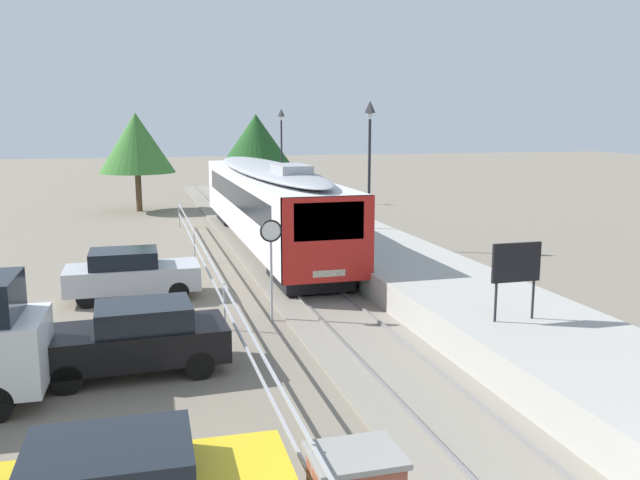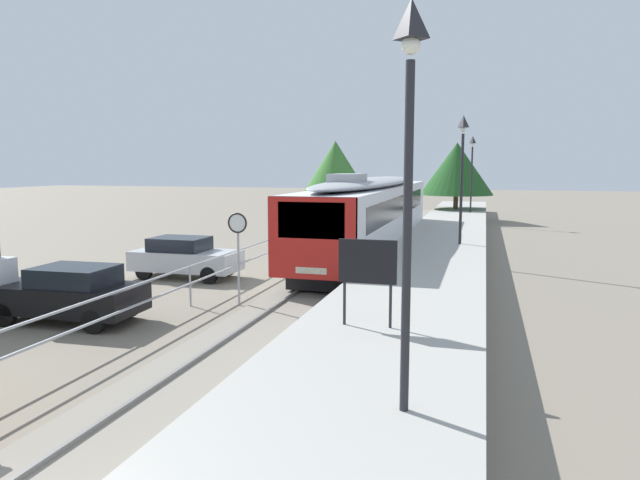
# 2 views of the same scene
# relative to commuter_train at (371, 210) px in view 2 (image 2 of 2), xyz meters

# --- Properties ---
(ground_plane) EXTENTS (160.00, 160.00, 0.00)m
(ground_plane) POSITION_rel_commuter_train_xyz_m (-3.00, -1.18, -2.15)
(ground_plane) COLOR slate
(track_rails) EXTENTS (3.20, 60.00, 0.14)m
(track_rails) POSITION_rel_commuter_train_xyz_m (0.00, -1.18, -2.11)
(track_rails) COLOR gray
(track_rails) RESTS_ON ground
(commuter_train) EXTENTS (2.82, 19.43, 3.74)m
(commuter_train) POSITION_rel_commuter_train_xyz_m (0.00, 0.00, 0.00)
(commuter_train) COLOR silver
(commuter_train) RESTS_ON track_rails
(station_platform) EXTENTS (3.90, 60.00, 0.90)m
(station_platform) POSITION_rel_commuter_train_xyz_m (3.25, -1.18, -1.70)
(station_platform) COLOR #A8A59E
(station_platform) RESTS_ON ground
(platform_lamp_near_end) EXTENTS (0.34, 0.34, 5.35)m
(platform_lamp_near_end) POSITION_rel_commuter_train_xyz_m (4.13, -18.95, 2.48)
(platform_lamp_near_end) COLOR #232328
(platform_lamp_near_end) RESTS_ON station_platform
(platform_lamp_mid_platform) EXTENTS (0.34, 0.34, 5.35)m
(platform_lamp_mid_platform) POSITION_rel_commuter_train_xyz_m (4.13, -1.49, 2.48)
(platform_lamp_mid_platform) COLOR #232328
(platform_lamp_mid_platform) RESTS_ON station_platform
(platform_lamp_far_end) EXTENTS (0.34, 0.34, 5.35)m
(platform_lamp_far_end) POSITION_rel_commuter_train_xyz_m (4.13, 15.97, 2.48)
(platform_lamp_far_end) COLOR #232328
(platform_lamp_far_end) RESTS_ON station_platform
(platform_notice_board) EXTENTS (1.20, 0.08, 1.80)m
(platform_notice_board) POSITION_rel_commuter_train_xyz_m (2.83, -15.01, 0.04)
(platform_notice_board) COLOR #232328
(platform_notice_board) RESTS_ON station_platform
(speed_limit_sign) EXTENTS (0.61, 0.10, 2.81)m
(speed_limit_sign) POSITION_rel_commuter_train_xyz_m (-1.95, -10.69, -0.02)
(speed_limit_sign) COLOR #9EA0A5
(speed_limit_sign) RESTS_ON ground
(carpark_fence) EXTENTS (0.06, 36.06, 1.25)m
(carpark_fence) POSITION_rel_commuter_train_xyz_m (-3.30, -11.18, -1.24)
(carpark_fence) COLOR #9EA0A5
(carpark_fence) RESTS_ON ground
(parked_hatchback_black) EXTENTS (4.06, 1.90, 1.53)m
(parked_hatchback_black) POSITION_rel_commuter_train_xyz_m (-5.54, -13.68, -1.36)
(parked_hatchback_black) COLOR black
(parked_hatchback_black) RESTS_ON ground
(parked_hatchback_silver) EXTENTS (4.00, 1.77, 1.53)m
(parked_hatchback_silver) POSITION_rel_commuter_train_xyz_m (-5.66, -7.23, -1.36)
(parked_hatchback_silver) COLOR #B7BABF
(parked_hatchback_silver) RESTS_ON ground
(tree_behind_carpark) EXTENTS (4.54, 4.54, 5.94)m
(tree_behind_carpark) POSITION_rel_commuter_train_xyz_m (-5.25, 13.87, 1.99)
(tree_behind_carpark) COLOR brown
(tree_behind_carpark) RESTS_ON ground
(tree_behind_station_far) EXTENTS (5.54, 5.54, 5.93)m
(tree_behind_station_far) POSITION_rel_commuter_train_xyz_m (2.95, 19.01, 1.80)
(tree_behind_station_far) COLOR brown
(tree_behind_station_far) RESTS_ON ground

